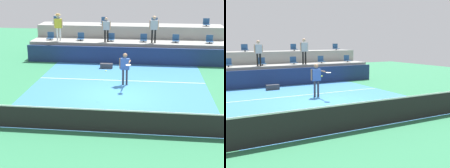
% 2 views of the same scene
% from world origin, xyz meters
% --- Properties ---
extents(ground_plane, '(40.00, 40.00, 0.00)m').
position_xyz_m(ground_plane, '(0.00, 0.00, 0.00)').
color(ground_plane, '#2D754C').
extents(court_inner_paint, '(9.00, 10.00, 0.01)m').
position_xyz_m(court_inner_paint, '(0.00, 1.00, 0.00)').
color(court_inner_paint, teal).
rests_on(court_inner_paint, ground_plane).
extents(court_service_line, '(9.00, 0.06, 0.00)m').
position_xyz_m(court_service_line, '(0.00, 2.40, 0.01)').
color(court_service_line, white).
rests_on(court_service_line, ground_plane).
extents(tennis_net, '(10.48, 0.08, 1.07)m').
position_xyz_m(tennis_net, '(0.00, -4.00, 0.50)').
color(tennis_net, black).
rests_on(tennis_net, ground_plane).
extents(sponsor_backboard, '(13.00, 0.16, 1.10)m').
position_xyz_m(sponsor_backboard, '(0.00, 6.00, 0.55)').
color(sponsor_backboard, navy).
rests_on(sponsor_backboard, ground_plane).
extents(seating_tier_lower, '(13.00, 1.80, 1.25)m').
position_xyz_m(seating_tier_lower, '(0.00, 7.30, 0.62)').
color(seating_tier_lower, gray).
rests_on(seating_tier_lower, ground_plane).
extents(seating_tier_upper, '(13.00, 1.80, 2.10)m').
position_xyz_m(seating_tier_upper, '(0.00, 9.10, 1.05)').
color(seating_tier_upper, gray).
rests_on(seating_tier_upper, ground_plane).
extents(stadium_chair_lower_far_left, '(0.44, 0.40, 0.52)m').
position_xyz_m(stadium_chair_lower_far_left, '(-5.29, 7.23, 1.46)').
color(stadium_chair_lower_far_left, '#2D2D33').
rests_on(stadium_chair_lower_far_left, seating_tier_lower).
extents(stadium_chair_lower_left, '(0.44, 0.40, 0.52)m').
position_xyz_m(stadium_chair_lower_left, '(-3.18, 7.23, 1.46)').
color(stadium_chair_lower_left, '#2D2D33').
rests_on(stadium_chair_lower_left, seating_tier_lower).
extents(stadium_chair_lower_mid_left, '(0.44, 0.40, 0.52)m').
position_xyz_m(stadium_chair_lower_mid_left, '(-1.10, 7.23, 1.46)').
color(stadium_chair_lower_mid_left, '#2D2D33').
rests_on(stadium_chair_lower_mid_left, seating_tier_lower).
extents(stadium_chair_lower_mid_right, '(0.44, 0.40, 0.52)m').
position_xyz_m(stadium_chair_lower_mid_right, '(1.07, 7.23, 1.46)').
color(stadium_chair_lower_mid_right, '#2D2D33').
rests_on(stadium_chair_lower_mid_right, seating_tier_lower).
extents(stadium_chair_lower_right, '(0.44, 0.40, 0.52)m').
position_xyz_m(stadium_chair_lower_right, '(3.17, 7.23, 1.46)').
color(stadium_chair_lower_right, '#2D2D33').
rests_on(stadium_chair_lower_right, seating_tier_lower).
extents(stadium_chair_lower_far_right, '(0.44, 0.40, 0.52)m').
position_xyz_m(stadium_chair_lower_far_right, '(5.35, 7.23, 1.46)').
color(stadium_chair_lower_far_right, '#2D2D33').
rests_on(stadium_chair_lower_far_right, seating_tier_lower).
extents(stadium_chair_upper_far_left, '(0.44, 0.40, 0.52)m').
position_xyz_m(stadium_chair_upper_far_left, '(-5.33, 9.03, 2.31)').
color(stadium_chair_upper_far_left, '#2D2D33').
rests_on(stadium_chair_upper_far_left, seating_tier_upper).
extents(stadium_chair_upper_left, '(0.44, 0.40, 0.52)m').
position_xyz_m(stadium_chair_upper_left, '(-1.81, 9.03, 2.31)').
color(stadium_chair_upper_left, '#2D2D33').
rests_on(stadium_chair_upper_left, seating_tier_upper).
extents(stadium_chair_upper_right, '(0.44, 0.40, 0.52)m').
position_xyz_m(stadium_chair_upper_right, '(1.76, 9.03, 2.31)').
color(stadium_chair_upper_right, '#2D2D33').
rests_on(stadium_chair_upper_right, seating_tier_upper).
extents(stadium_chair_upper_far_right, '(0.44, 0.40, 0.52)m').
position_xyz_m(stadium_chair_upper_far_right, '(5.33, 9.03, 2.31)').
color(stadium_chair_upper_far_right, '#2D2D33').
rests_on(stadium_chair_upper_far_right, seating_tier_upper).
extents(tennis_player, '(0.66, 1.20, 1.70)m').
position_xyz_m(tennis_player, '(0.28, 1.64, 1.04)').
color(tennis_player, '#2D2D33').
rests_on(tennis_player, ground_plane).
extents(spectator_with_hat, '(0.61, 0.44, 1.82)m').
position_xyz_m(spectator_with_hat, '(-4.59, 6.85, 2.38)').
color(spectator_with_hat, white).
rests_on(spectator_with_hat, seating_tier_lower).
extents(spectator_in_grey, '(0.58, 0.24, 1.62)m').
position_xyz_m(spectator_in_grey, '(-1.37, 6.85, 2.22)').
color(spectator_in_grey, black).
rests_on(spectator_in_grey, seating_tier_lower).
extents(spectator_in_white, '(0.61, 0.25, 1.76)m').
position_xyz_m(spectator_in_white, '(1.72, 6.85, 2.32)').
color(spectator_in_white, black).
rests_on(spectator_in_white, seating_tier_lower).
extents(tennis_ball, '(0.07, 0.07, 0.07)m').
position_xyz_m(tennis_ball, '(-0.43, -0.47, 1.34)').
color(tennis_ball, '#CCE033').
extents(equipment_bag, '(0.76, 0.28, 0.30)m').
position_xyz_m(equipment_bag, '(-1.11, 4.84, 0.15)').
color(equipment_bag, '#333338').
rests_on(equipment_bag, ground_plane).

